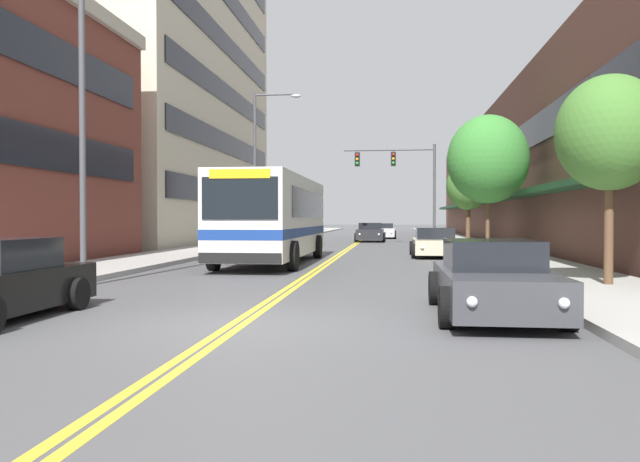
# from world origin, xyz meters

# --- Properties ---
(ground_plane) EXTENTS (240.00, 240.00, 0.00)m
(ground_plane) POSITION_xyz_m (0.00, 37.00, 0.00)
(ground_plane) COLOR #4C4C4F
(sidewalk_left) EXTENTS (3.47, 106.00, 0.16)m
(sidewalk_left) POSITION_xyz_m (-7.23, 37.00, 0.08)
(sidewalk_left) COLOR #9E9B96
(sidewalk_left) RESTS_ON ground_plane
(sidewalk_right) EXTENTS (3.47, 106.00, 0.16)m
(sidewalk_right) POSITION_xyz_m (7.23, 37.00, 0.08)
(sidewalk_right) COLOR #9E9B96
(sidewalk_right) RESTS_ON ground_plane
(centre_line) EXTENTS (0.34, 106.00, 0.01)m
(centre_line) POSITION_xyz_m (0.00, 37.00, 0.00)
(centre_line) COLOR yellow
(centre_line) RESTS_ON ground_plane
(office_tower_left) EXTENTS (12.08, 27.11, 31.46)m
(office_tower_left) POSITION_xyz_m (-15.21, 33.67, 15.73)
(office_tower_left) COLOR beige
(office_tower_left) RESTS_ON ground_plane
(storefront_row_right) EXTENTS (9.10, 68.00, 9.50)m
(storefront_row_right) POSITION_xyz_m (13.20, 37.00, 4.74)
(storefront_row_right) COLOR brown
(storefront_row_right) RESTS_ON ground_plane
(city_bus) EXTENTS (2.95, 10.96, 3.27)m
(city_bus) POSITION_xyz_m (-2.06, 13.91, 1.84)
(city_bus) COLOR silver
(city_bus) RESTS_ON ground_plane
(car_navy_parked_left_near) EXTENTS (2.07, 4.28, 1.34)m
(car_navy_parked_left_near) POSITION_xyz_m (-4.26, 29.25, 0.61)
(car_navy_parked_left_near) COLOR #19234C
(car_navy_parked_left_near) RESTS_ON ground_plane
(car_dark_grey_parked_right_foreground) EXTENTS (2.07, 4.54, 1.34)m
(car_dark_grey_parked_right_foreground) POSITION_xyz_m (4.27, 1.42, 0.62)
(car_dark_grey_parked_right_foreground) COLOR #38383D
(car_dark_grey_parked_right_foreground) RESTS_ON ground_plane
(car_champagne_parked_right_mid) EXTENTS (2.17, 4.78, 1.31)m
(car_champagne_parked_right_mid) POSITION_xyz_m (4.38, 18.53, 0.61)
(car_champagne_parked_right_mid) COLOR beige
(car_champagne_parked_right_mid) RESTS_ON ground_plane
(car_silver_moving_lead) EXTENTS (2.04, 4.43, 1.29)m
(car_silver_moving_lead) POSITION_xyz_m (1.73, 43.61, 0.61)
(car_silver_moving_lead) COLOR #B7B7BC
(car_silver_moving_lead) RESTS_ON ground_plane
(car_charcoal_moving_second) EXTENTS (2.19, 4.19, 1.39)m
(car_charcoal_moving_second) POSITION_xyz_m (0.84, 36.05, 0.65)
(car_charcoal_moving_second) COLOR #232328
(car_charcoal_moving_second) RESTS_ON ground_plane
(car_beige_moving_third) EXTENTS (2.17, 4.80, 1.22)m
(car_beige_moving_third) POSITION_xyz_m (1.07, 52.77, 0.58)
(car_beige_moving_third) COLOR #BCAD89
(car_beige_moving_third) RESTS_ON ground_plane
(traffic_signal_mast) EXTENTS (6.07, 0.38, 6.61)m
(traffic_signal_mast) POSITION_xyz_m (3.17, 31.77, 4.71)
(traffic_signal_mast) COLOR #47474C
(traffic_signal_mast) RESTS_ON ground_plane
(street_lamp_left_near) EXTENTS (2.65, 0.28, 8.29)m
(street_lamp_left_near) POSITION_xyz_m (-4.93, 5.09, 4.95)
(street_lamp_left_near) COLOR #47474C
(street_lamp_left_near) RESTS_ON ground_plane
(street_lamp_left_far) EXTENTS (2.72, 0.28, 8.85)m
(street_lamp_left_far) POSITION_xyz_m (-4.94, 24.86, 5.25)
(street_lamp_left_far) COLOR #47474C
(street_lamp_left_far) RESTS_ON ground_plane
(street_tree_right_near) EXTENTS (2.50, 2.50, 4.98)m
(street_tree_right_near) POSITION_xyz_m (7.62, 5.64, 3.74)
(street_tree_right_near) COLOR brown
(street_tree_right_near) RESTS_ON sidewalk_right
(street_tree_right_mid) EXTENTS (3.60, 3.60, 6.19)m
(street_tree_right_mid) POSITION_xyz_m (6.71, 18.70, 4.36)
(street_tree_right_mid) COLOR brown
(street_tree_right_mid) RESTS_ON sidewalk_right
(street_tree_right_far) EXTENTS (2.77, 2.77, 5.15)m
(street_tree_right_far) POSITION_xyz_m (7.24, 30.53, 3.76)
(street_tree_right_far) COLOR brown
(street_tree_right_far) RESTS_ON sidewalk_right
(fire_hydrant) EXTENTS (0.34, 0.26, 0.78)m
(fire_hydrant) POSITION_xyz_m (5.95, 12.34, 0.54)
(fire_hydrant) COLOR red
(fire_hydrant) RESTS_ON sidewalk_right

